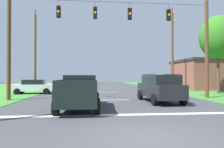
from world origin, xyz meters
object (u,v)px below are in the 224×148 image
at_px(tree_roadside_far_right, 218,37).
at_px(suv_black, 159,88).
at_px(overhead_signal_span, 113,42).
at_px(distant_car_crossing_white, 34,86).
at_px(utility_pole_mid_right, 172,50).
at_px(pickup_truck, 80,92).
at_px(utility_pole_near_left, 35,51).

bearing_deg(tree_roadside_far_right, suv_black, -145.20).
xyz_separation_m(overhead_signal_span, distant_car_crossing_white, (-7.99, 5.60, -3.95)).
height_order(overhead_signal_span, utility_pole_mid_right, utility_pole_mid_right).
bearing_deg(utility_pole_mid_right, overhead_signal_span, -136.02).
distance_m(pickup_truck, utility_pole_near_left, 14.73).
bearing_deg(pickup_truck, utility_pole_mid_right, 49.44).
bearing_deg(distant_car_crossing_white, utility_pole_mid_right, 8.87).
bearing_deg(utility_pole_mid_right, tree_roadside_far_right, -53.63).
xyz_separation_m(overhead_signal_span, utility_pole_near_left, (-8.62, 8.24, 0.23)).
distance_m(pickup_truck, suv_black, 6.06).
distance_m(overhead_signal_span, suv_black, 5.35).
height_order(distant_car_crossing_white, tree_roadside_far_right, tree_roadside_far_right).
xyz_separation_m(utility_pole_mid_right, utility_pole_near_left, (-17.09, 0.08, -0.30)).
bearing_deg(suv_black, distant_car_crossing_white, 145.38).
relative_size(suv_black, tree_roadside_far_right, 0.58).
xyz_separation_m(pickup_truck, suv_black, (5.59, 2.32, 0.09)).
relative_size(pickup_truck, tree_roadside_far_right, 0.64).
xyz_separation_m(utility_pole_near_left, tree_roadside_far_right, (20.34, -4.50, 1.10)).
relative_size(utility_pole_mid_right, tree_roadside_far_right, 1.27).
xyz_separation_m(overhead_signal_span, suv_black, (3.24, -2.15, -3.68)).
relative_size(overhead_signal_span, pickup_truck, 3.09).
height_order(distant_car_crossing_white, utility_pole_mid_right, utility_pole_mid_right).
bearing_deg(tree_roadside_far_right, overhead_signal_span, -162.26).
bearing_deg(tree_roadside_far_right, pickup_truck, -149.71).
bearing_deg(tree_roadside_far_right, distant_car_crossing_white, 174.63).
relative_size(utility_pole_mid_right, utility_pole_near_left, 1.07).
distance_m(pickup_truck, utility_pole_mid_right, 17.18).
height_order(overhead_signal_span, distant_car_crossing_white, overhead_signal_span).
bearing_deg(overhead_signal_span, utility_pole_mid_right, 43.98).
relative_size(pickup_truck, utility_pole_mid_right, 0.51).
bearing_deg(pickup_truck, overhead_signal_span, 62.25).
height_order(suv_black, utility_pole_mid_right, utility_pole_mid_right).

